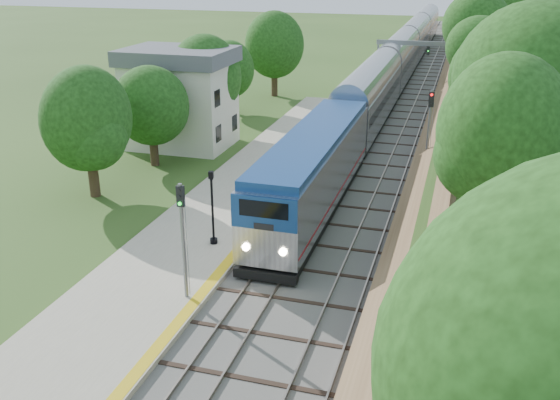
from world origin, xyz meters
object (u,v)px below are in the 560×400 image
(lamppost_far, at_px, (213,212))
(signal_farside, at_px, (429,127))
(train, at_px, (397,64))
(signal_platform, at_px, (183,229))
(signal_gantry, at_px, (414,54))
(station_building, at_px, (180,97))

(lamppost_far, bearing_deg, signal_farside, 54.60)
(train, xyz_separation_m, signal_platform, (-2.90, -55.60, 1.29))
(signal_gantry, xyz_separation_m, signal_farside, (3.73, -28.69, -0.78))
(signal_gantry, distance_m, signal_platform, 48.77)
(train, distance_m, signal_platform, 55.69)
(signal_farside, bearing_deg, train, 99.82)
(lamppost_far, bearing_deg, train, 85.58)
(lamppost_far, bearing_deg, signal_gantry, 81.59)
(signal_platform, height_order, signal_farside, signal_farside)
(signal_farside, bearing_deg, signal_gantry, 97.40)
(station_building, bearing_deg, signal_farside, -10.39)
(signal_platform, xyz_separation_m, signal_farside, (9.10, 19.76, 0.31))
(signal_gantry, xyz_separation_m, signal_platform, (-5.37, -48.46, -1.08))
(station_building, relative_size, lamppost_far, 2.10)
(lamppost_far, height_order, signal_platform, signal_platform)
(lamppost_far, relative_size, signal_farside, 0.64)
(lamppost_far, distance_m, signal_platform, 5.89)
(signal_gantry, height_order, train, signal_gantry)
(station_building, relative_size, signal_farside, 1.34)
(signal_gantry, height_order, lamppost_far, signal_gantry)
(station_building, xyz_separation_m, signal_farside, (20.20, -3.70, -0.05))
(signal_gantry, xyz_separation_m, train, (-2.47, 7.14, -2.38))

